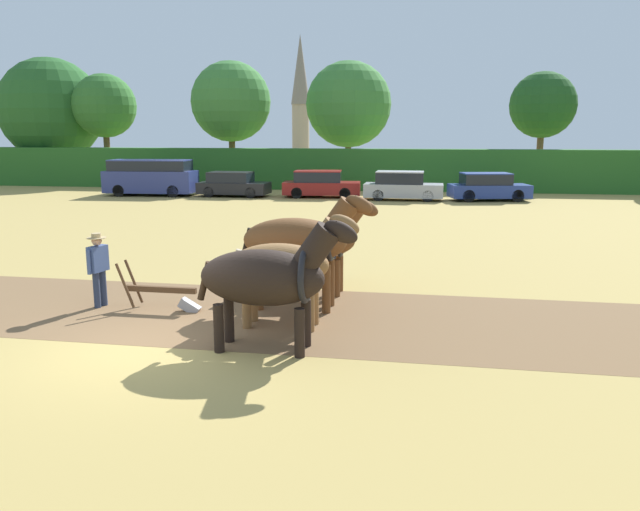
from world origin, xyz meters
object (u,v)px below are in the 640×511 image
object	(u,v)px
tree_center	(348,105)
draft_horse_trail_left	(300,241)
draft_horse_lead_right	(286,264)
parked_van	(151,177)
farmer_at_plow	(98,265)
parked_car_left	(233,185)
parked_car_center_left	(321,184)
farmer_beside_team	(338,239)
tree_far_left	(51,110)
parked_car_center_right	(488,187)
draft_horse_trail_right	(312,239)
parked_car_center	(402,186)
tree_center_left	(231,102)
church_spire	(301,95)
plow	(167,295)
draft_horse_lead_left	(269,277)
tree_left	(104,106)
tree_center_right	(543,105)

from	to	relation	value
tree_center	draft_horse_trail_left	size ratio (longest dim) A/B	2.95
draft_horse_lead_right	parked_van	world-z (taller)	draft_horse_lead_right
farmer_at_plow	parked_car_left	size ratio (longest dim) A/B	0.39
parked_car_center_left	farmer_beside_team	bearing A→B (deg)	-84.12
tree_far_left	parked_car_center_right	size ratio (longest dim) A/B	2.00
draft_horse_trail_right	farmer_beside_team	xyz separation A→B (m)	(0.44, 1.36, -0.21)
farmer_beside_team	parked_van	world-z (taller)	parked_van
parked_car_center_left	parked_car_center_right	xyz separation A→B (m)	(9.37, -0.38, -0.00)
farmer_beside_team	parked_car_center_right	distance (m)	20.64
parked_van	parked_car_center	size ratio (longest dim) A/B	1.23
parked_van	parked_car_center_right	distance (m)	19.47
tree_center_left	parked_car_center_right	xyz separation A→B (m)	(16.78, -7.51, -5.02)
church_spire	plow	xyz separation A→B (m)	(10.22, -69.20, -7.98)
plow	parked_car_center_left	bearing A→B (deg)	91.91
farmer_at_plow	parked_car_center_right	bearing A→B (deg)	79.23
tree_center_left	parked_car_center	distance (m)	15.33
draft_horse_trail_left	draft_horse_lead_right	bearing A→B (deg)	-89.59
parked_van	parked_car_left	world-z (taller)	parked_van
draft_horse_lead_left	parked_car_center_left	size ratio (longest dim) A/B	0.64
tree_left	tree_center_left	bearing A→B (deg)	0.28
draft_horse_lead_left	draft_horse_trail_right	bearing A→B (deg)	90.00
draft_horse_lead_right	parked_van	distance (m)	27.08
tree_left	parked_van	distance (m)	11.09
tree_center_right	parked_car_center_left	size ratio (longest dim) A/B	1.70
tree_center	parked_car_left	world-z (taller)	tree_center
tree_center_left	draft_horse_lead_left	world-z (taller)	tree_center_left
draft_horse_trail_left	farmer_at_plow	distance (m)	4.39
parked_van	parked_car_center	distance (m)	14.81
church_spire	plow	distance (m)	70.40
parked_car_center_right	draft_horse_trail_left	bearing A→B (deg)	-116.21
tree_center	parked_car_center_left	bearing A→B (deg)	-93.49
farmer_at_plow	tree_center_right	bearing A→B (deg)	79.40
parked_van	tree_center	bearing A→B (deg)	39.66
tree_center_left	draft_horse_lead_left	distance (m)	34.61
tree_center	plow	size ratio (longest dim) A/B	4.82
farmer_beside_team	draft_horse_trail_left	bearing A→B (deg)	-120.19
tree_center	parked_car_center	xyz separation A→B (m)	(4.16, -9.88, -4.84)
draft_horse_lead_left	parked_van	xyz separation A→B (m)	(-13.22, 24.94, -0.22)
farmer_at_plow	parked_car_center_right	xyz separation A→B (m)	(10.52, 23.08, -0.20)
tree_far_left	draft_horse_lead_left	distance (m)	41.84
tree_center_right	parked_car_center	xyz separation A→B (m)	(-9.01, -10.24, -4.72)
draft_horse_trail_right	plow	world-z (taller)	draft_horse_trail_right
tree_far_left	parked_car_left	bearing A→B (deg)	-27.11
draft_horse_trail_right	farmer_at_plow	distance (m)	4.75
plow	farmer_at_plow	world-z (taller)	farmer_at_plow
tree_left	farmer_at_plow	size ratio (longest dim) A/B	4.82
draft_horse_trail_left	parked_car_center_left	xyz separation A→B (m)	(-3.16, 22.89, -0.74)
tree_center_left	tree_center_right	size ratio (longest dim) A/B	1.10
parked_car_left	tree_far_left	bearing A→B (deg)	155.02
parked_car_center	farmer_at_plow	bearing A→B (deg)	-103.05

